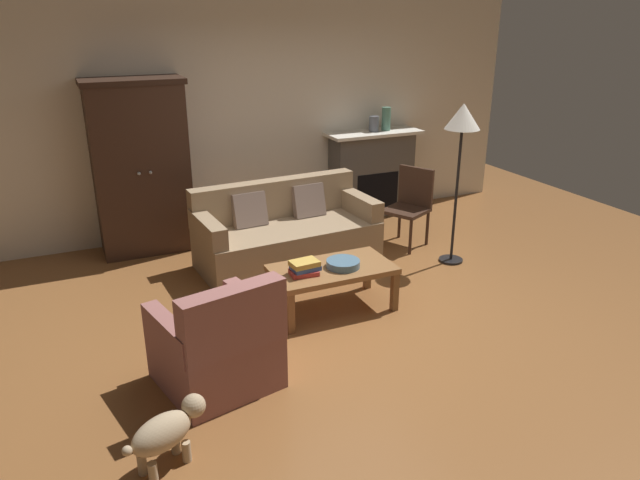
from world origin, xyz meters
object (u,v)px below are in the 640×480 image
object	(u,v)px
couch	(286,234)
coffee_table	(332,272)
armchair_near_left	(218,347)
side_chair_wooden	(410,202)
fireplace	(372,173)
book_stack	(305,268)
floor_lamp	(462,126)
armoire	(141,167)
mantel_vase_jade	(386,119)
dog	(167,431)
mantel_vase_slate	(374,124)
fruit_bowl	(343,264)

from	to	relation	value
couch	coffee_table	distance (m)	1.20
armchair_near_left	side_chair_wooden	xyz separation A→B (m)	(2.79, 1.87, 0.20)
fireplace	book_stack	distance (m)	3.04
side_chair_wooden	floor_lamp	size ratio (longest dim) A/B	0.53
armoire	book_stack	bearing A→B (deg)	-65.97
couch	floor_lamp	bearing A→B (deg)	-23.67
fireplace	coffee_table	distance (m)	2.83
side_chair_wooden	fireplace	bearing A→B (deg)	83.67
mantel_vase_jade	dog	distance (m)	5.26
coffee_table	dog	bearing A→B (deg)	-140.94
couch	floor_lamp	xyz separation A→B (m)	(1.66, -0.73, 1.17)
floor_lamp	fireplace	bearing A→B (deg)	90.54
mantel_vase_slate	fireplace	bearing A→B (deg)	90.00
fruit_bowl	armchair_near_left	size ratio (longest dim) A/B	0.33
armchair_near_left	side_chair_wooden	world-z (taller)	side_chair_wooden
side_chair_wooden	mantel_vase_jade	bearing A→B (deg)	74.86
fireplace	floor_lamp	size ratio (longest dim) A/B	0.74
floor_lamp	armchair_near_left	bearing A→B (deg)	-157.38
armchair_near_left	fruit_bowl	bearing A→B (deg)	27.58
fireplace	coffee_table	xyz separation A→B (m)	(-1.66, -2.28, -0.20)
mantel_vase_slate	armchair_near_left	xyz separation A→B (m)	(-2.92, -3.01, -0.90)
armoire	armchair_near_left	bearing A→B (deg)	-89.43
side_chair_wooden	armchair_near_left	bearing A→B (deg)	-146.12
couch	armchair_near_left	xyz separation A→B (m)	(-1.28, -1.95, -0.00)
side_chair_wooden	floor_lamp	xyz separation A→B (m)	(0.15, -0.65, 0.97)
coffee_table	mantel_vase_slate	world-z (taller)	mantel_vase_slate
book_stack	side_chair_wooden	world-z (taller)	side_chair_wooden
fireplace	coffee_table	world-z (taller)	fireplace
armchair_near_left	side_chair_wooden	bearing A→B (deg)	33.88
mantel_vase_jade	floor_lamp	xyz separation A→B (m)	(-0.16, -1.79, 0.21)
side_chair_wooden	dog	world-z (taller)	side_chair_wooden
armoire	dog	xyz separation A→B (m)	(-0.47, -3.64, -0.72)
armchair_near_left	floor_lamp	xyz separation A→B (m)	(2.94, 1.22, 1.17)
armoire	fruit_bowl	distance (m)	2.69
armoire	mantel_vase_jade	world-z (taller)	armoire
fireplace	armchair_near_left	size ratio (longest dim) A/B	1.37
armoire	coffee_table	xyz separation A→B (m)	(1.29, -2.20, -0.60)
coffee_table	fruit_bowl	world-z (taller)	fruit_bowl
armoire	floor_lamp	world-z (taller)	armoire
fireplace	armoire	xyz separation A→B (m)	(-2.95, -0.08, 0.40)
armoire	couch	xyz separation A→B (m)	(1.31, -1.00, -0.65)
coffee_table	dog	xyz separation A→B (m)	(-1.77, -1.43, -0.12)
fruit_bowl	mantel_vase_slate	world-z (taller)	mantel_vase_slate
floor_lamp	coffee_table	bearing A→B (deg)	-164.20
fireplace	dog	bearing A→B (deg)	-132.66
fireplace	couch	distance (m)	1.98
couch	armchair_near_left	distance (m)	2.33
fruit_bowl	side_chair_wooden	distance (m)	1.86
side_chair_wooden	fruit_bowl	bearing A→B (deg)	-140.95
coffee_table	dog	world-z (taller)	coffee_table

